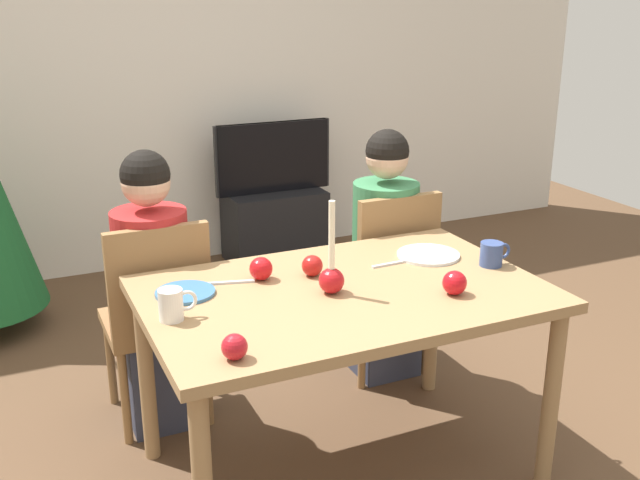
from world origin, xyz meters
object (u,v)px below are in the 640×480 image
(tv, at_px, (273,157))
(apple_by_left_plate, at_px, (455,283))
(tv_stand, at_px, (275,226))
(apple_by_right_mug, at_px, (261,269))
(plate_right, at_px, (428,255))
(mug_left, at_px, (172,304))
(chair_right, at_px, (387,273))
(mug_right, at_px, (492,254))
(chair_left, at_px, (157,312))
(person_left_child, at_px, (154,296))
(dining_table, at_px, (343,310))
(apple_far_edge, at_px, (234,347))
(candle_centerpiece, at_px, (332,275))
(plate_left, at_px, (185,293))
(apple_near_candle, at_px, (312,266))
(person_right_child, at_px, (384,259))

(tv, xyz_separation_m, apple_by_left_plate, (-0.29, -2.50, 0.08))
(tv_stand, relative_size, apple_by_right_mug, 7.54)
(plate_right, distance_m, mug_left, 1.08)
(chair_right, relative_size, mug_right, 6.94)
(chair_left, xyz_separation_m, person_left_child, (0.00, 0.03, 0.06))
(mug_right, xyz_separation_m, apple_by_left_plate, (-0.29, -0.18, -0.00))
(dining_table, relative_size, tv_stand, 2.19)
(tv, distance_m, apple_far_edge, 2.88)
(apple_by_left_plate, bearing_deg, tv_stand, 83.33)
(person_left_child, relative_size, candle_centerpiece, 3.53)
(chair_right, bearing_deg, candle_centerpiece, -132.99)
(apple_by_right_mug, bearing_deg, chair_right, 28.06)
(plate_left, bearing_deg, plate_right, -1.17)
(tv_stand, height_order, apple_by_left_plate, apple_by_left_plate)
(plate_left, height_order, plate_right, same)
(tv_stand, relative_size, plate_left, 3.09)
(dining_table, bearing_deg, plate_left, 160.55)
(candle_centerpiece, bearing_deg, mug_left, 179.02)
(chair_left, xyz_separation_m, mug_left, (-0.07, -0.61, 0.29))
(apple_by_left_plate, xyz_separation_m, apple_by_right_mug, (-0.56, 0.40, -0.00))
(person_left_child, height_order, tv, person_left_child)
(mug_right, relative_size, apple_by_right_mug, 1.53)
(tv_stand, bearing_deg, apple_near_candle, -107.33)
(apple_by_right_mug, bearing_deg, mug_left, -151.01)
(apple_by_right_mug, bearing_deg, apple_far_edge, -117.18)
(dining_table, bearing_deg, mug_left, -179.51)
(mug_left, xyz_separation_m, apple_far_edge, (0.10, -0.34, -0.01))
(tv, distance_m, apple_by_left_plate, 2.52)
(plate_left, distance_m, mug_right, 1.16)
(person_right_child, distance_m, candle_centerpiece, 0.91)
(dining_table, xyz_separation_m, candle_centerpiece, (-0.05, -0.01, 0.15))
(tv, height_order, apple_far_edge, tv)
(mug_right, bearing_deg, dining_table, 177.84)
(apple_near_candle, bearing_deg, person_left_child, 135.67)
(person_right_child, bearing_deg, chair_left, -178.26)
(tv, relative_size, apple_near_candle, 10.07)
(chair_right, height_order, apple_near_candle, chair_right)
(person_left_child, relative_size, plate_right, 4.75)
(chair_right, bearing_deg, apple_by_left_plate, -103.88)
(plate_left, bearing_deg, dining_table, -19.45)
(chair_left, relative_size, candle_centerpiece, 2.71)
(person_right_child, distance_m, apple_near_candle, 0.78)
(plate_left, bearing_deg, apple_by_right_mug, 3.83)
(apple_by_right_mug, bearing_deg, person_left_child, 124.95)
(chair_right, height_order, candle_centerpiece, candle_centerpiece)
(candle_centerpiece, distance_m, mug_right, 0.67)
(mug_left, bearing_deg, apple_by_right_mug, 28.99)
(person_right_child, bearing_deg, mug_left, -150.38)
(candle_centerpiece, bearing_deg, chair_left, 127.93)
(dining_table, height_order, plate_right, plate_right)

